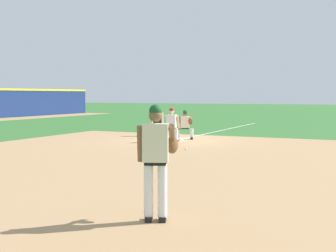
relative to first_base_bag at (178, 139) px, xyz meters
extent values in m
plane|color=#336B2D|center=(0.00, 0.00, -0.04)|extent=(160.00, 160.00, 0.00)
cube|color=tan|center=(-6.21, -2.52, -0.04)|extent=(18.00, 18.00, 0.01)
cube|color=white|center=(6.70, 0.00, -0.04)|extent=(13.40, 0.10, 0.00)
cube|color=white|center=(0.00, 0.00, 0.00)|extent=(0.38, 0.38, 0.09)
sphere|color=white|center=(-3.31, -1.74, -0.01)|extent=(0.07, 0.07, 0.07)
cube|color=black|center=(-12.43, -4.93, 0.00)|extent=(0.28, 0.20, 0.09)
cylinder|color=white|center=(-12.47, -4.95, 0.46)|extent=(0.15, 0.15, 0.84)
cube|color=black|center=(-12.35, -5.14, 0.00)|extent=(0.28, 0.20, 0.09)
cylinder|color=white|center=(-12.38, -5.15, 0.46)|extent=(0.15, 0.15, 0.84)
cube|color=black|center=(-12.42, -5.05, 0.90)|extent=(0.31, 0.39, 0.06)
cube|color=beige|center=(-12.42, -5.05, 1.22)|extent=(0.37, 0.46, 0.60)
sphere|color=brown|center=(-12.41, -5.04, 1.65)|extent=(0.21, 0.21, 0.21)
sphere|color=#194C28|center=(-12.41, -5.04, 1.72)|extent=(0.20, 0.20, 0.20)
cube|color=#194C28|center=(-12.32, -5.01, 1.69)|extent=(0.17, 0.20, 0.02)
cylinder|color=brown|center=(-12.45, -4.79, 1.19)|extent=(0.21, 0.15, 0.59)
cylinder|color=brown|center=(-12.05, -5.17, 1.31)|extent=(0.52, 0.28, 0.41)
ellipsoid|color=brown|center=(-11.98, -5.14, 1.14)|extent=(0.35, 0.30, 0.34)
cube|color=black|center=(0.48, -0.44, 0.00)|extent=(0.28, 0.20, 0.09)
cylinder|color=white|center=(0.52, -0.43, 0.23)|extent=(0.15, 0.15, 0.40)
cube|color=black|center=(0.27, 0.12, 0.00)|extent=(0.28, 0.20, 0.09)
cylinder|color=white|center=(0.30, 0.13, 0.23)|extent=(0.15, 0.15, 0.40)
cube|color=black|center=(0.41, -0.15, 0.46)|extent=(0.31, 0.39, 0.06)
cube|color=beige|center=(0.41, -0.15, 0.73)|extent=(0.37, 0.46, 0.52)
sphere|color=brown|center=(0.39, -0.16, 1.12)|extent=(0.21, 0.21, 0.21)
sphere|color=#194C28|center=(0.39, -0.16, 1.20)|extent=(0.20, 0.20, 0.20)
cube|color=#194C28|center=(0.31, -0.19, 1.17)|extent=(0.16, 0.20, 0.02)
cylinder|color=brown|center=(0.11, -0.53, 0.88)|extent=(0.58, 0.29, 0.24)
cylinder|color=brown|center=(0.23, 0.05, 0.67)|extent=(0.25, 0.17, 0.58)
ellipsoid|color=brown|center=(-0.09, -0.61, 0.80)|extent=(0.28, 0.26, 0.35)
cube|color=black|center=(-0.90, 0.12, 0.00)|extent=(0.27, 0.13, 0.09)
cylinder|color=white|center=(-0.94, 0.11, 0.28)|extent=(0.15, 0.15, 0.50)
cube|color=black|center=(-0.87, -0.28, 0.00)|extent=(0.27, 0.13, 0.09)
cylinder|color=white|center=(-0.91, -0.28, 0.28)|extent=(0.15, 0.15, 0.50)
cube|color=black|center=(-0.93, -0.08, 0.55)|extent=(0.23, 0.36, 0.06)
cube|color=white|center=(-0.93, -0.08, 0.85)|extent=(0.28, 0.42, 0.54)
sphere|color=#DBB28E|center=(-0.91, -0.08, 1.25)|extent=(0.21, 0.21, 0.21)
sphere|color=maroon|center=(-0.91, -0.08, 1.32)|extent=(0.20, 0.20, 0.20)
cube|color=maroon|center=(-0.82, -0.07, 1.29)|extent=(0.12, 0.18, 0.02)
cylinder|color=#DBB28E|center=(-0.80, 0.18, 0.81)|extent=(0.33, 0.12, 0.56)
cylinder|color=#DBB28E|center=(-0.76, -0.32, 0.81)|extent=(0.33, 0.12, 0.56)
cube|color=black|center=(1.58, 1.60, 0.00)|extent=(0.28, 0.21, 0.09)
cylinder|color=#515154|center=(1.62, 1.62, 0.28)|extent=(0.15, 0.15, 0.50)
cube|color=black|center=(1.40, 1.96, 0.00)|extent=(0.28, 0.21, 0.09)
cylinder|color=#515154|center=(1.44, 1.98, 0.28)|extent=(0.15, 0.15, 0.50)
cube|color=black|center=(1.53, 1.80, 0.55)|extent=(0.33, 0.39, 0.06)
cube|color=#232326|center=(1.53, 1.80, 0.85)|extent=(0.39, 0.46, 0.54)
sphere|color=tan|center=(1.51, 1.79, 1.25)|extent=(0.21, 0.21, 0.21)
sphere|color=black|center=(1.51, 1.79, 1.32)|extent=(0.20, 0.20, 0.20)
cube|color=black|center=(1.43, 1.75, 1.29)|extent=(0.17, 0.20, 0.02)
cylinder|color=tan|center=(1.51, 1.51, 0.81)|extent=(0.33, 0.22, 0.56)
cylinder|color=tan|center=(1.29, 1.96, 0.81)|extent=(0.33, 0.22, 0.56)
camera|label=1|loc=(-18.95, -8.31, 1.97)|focal=50.00mm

